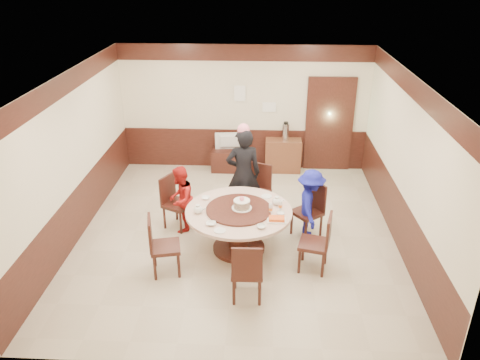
{
  "coord_description": "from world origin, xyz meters",
  "views": [
    {
      "loc": [
        0.42,
        -7.09,
        4.44
      ],
      "look_at": [
        0.06,
        -0.09,
        1.1
      ],
      "focal_mm": 35.0,
      "sensor_mm": 36.0,
      "label": 1
    }
  ],
  "objects_px": {
    "person_standing": "(243,174)",
    "birthday_cake": "(242,204)",
    "banquet_table": "(239,222)",
    "person_red": "(181,199)",
    "television": "(230,142)",
    "tv_stand": "(230,160)",
    "shrimp_platter": "(277,219)",
    "thermos": "(286,132)",
    "person_blue": "(310,205)",
    "side_cabinet": "(283,155)"
  },
  "relations": [
    {
      "from": "shrimp_platter",
      "to": "thermos",
      "type": "distance_m",
      "value": 3.6
    },
    {
      "from": "person_red",
      "to": "side_cabinet",
      "type": "height_order",
      "value": "person_red"
    },
    {
      "from": "shrimp_platter",
      "to": "television",
      "type": "distance_m",
      "value": 3.68
    },
    {
      "from": "person_red",
      "to": "person_blue",
      "type": "height_order",
      "value": "person_blue"
    },
    {
      "from": "person_standing",
      "to": "person_red",
      "type": "bearing_deg",
      "value": 18.08
    },
    {
      "from": "person_blue",
      "to": "thermos",
      "type": "xyz_separation_m",
      "value": [
        -0.33,
        2.82,
        0.31
      ]
    },
    {
      "from": "television",
      "to": "tv_stand",
      "type": "bearing_deg",
      "value": 180.0
    },
    {
      "from": "banquet_table",
      "to": "person_red",
      "type": "bearing_deg",
      "value": 150.47
    },
    {
      "from": "person_standing",
      "to": "birthday_cake",
      "type": "bearing_deg",
      "value": 82.61
    },
    {
      "from": "television",
      "to": "banquet_table",
      "type": "bearing_deg",
      "value": 90.18
    },
    {
      "from": "banquet_table",
      "to": "television",
      "type": "bearing_deg",
      "value": 96.46
    },
    {
      "from": "shrimp_platter",
      "to": "side_cabinet",
      "type": "relative_size",
      "value": 0.38
    },
    {
      "from": "person_red",
      "to": "thermos",
      "type": "relative_size",
      "value": 3.19
    },
    {
      "from": "shrimp_platter",
      "to": "tv_stand",
      "type": "relative_size",
      "value": 0.35
    },
    {
      "from": "person_standing",
      "to": "shrimp_platter",
      "type": "xyz_separation_m",
      "value": [
        0.58,
        -1.45,
        -0.09
      ]
    },
    {
      "from": "person_red",
      "to": "banquet_table",
      "type": "bearing_deg",
      "value": 67.55
    },
    {
      "from": "banquet_table",
      "to": "person_blue",
      "type": "bearing_deg",
      "value": 20.66
    },
    {
      "from": "banquet_table",
      "to": "tv_stand",
      "type": "relative_size",
      "value": 2.04
    },
    {
      "from": "birthday_cake",
      "to": "tv_stand",
      "type": "distance_m",
      "value": 3.31
    },
    {
      "from": "person_standing",
      "to": "thermos",
      "type": "relative_size",
      "value": 4.59
    },
    {
      "from": "person_standing",
      "to": "television",
      "type": "bearing_deg",
      "value": -88.13
    },
    {
      "from": "side_cabinet",
      "to": "shrimp_platter",
      "type": "bearing_deg",
      "value": -93.64
    },
    {
      "from": "shrimp_platter",
      "to": "side_cabinet",
      "type": "xyz_separation_m",
      "value": [
        0.23,
        3.58,
        -0.4
      ]
    },
    {
      "from": "banquet_table",
      "to": "person_red",
      "type": "xyz_separation_m",
      "value": [
        -1.06,
        0.6,
        0.07
      ]
    },
    {
      "from": "banquet_table",
      "to": "shrimp_platter",
      "type": "height_order",
      "value": "shrimp_platter"
    },
    {
      "from": "birthday_cake",
      "to": "tv_stand",
      "type": "bearing_deg",
      "value": 97.34
    },
    {
      "from": "person_standing",
      "to": "birthday_cake",
      "type": "relative_size",
      "value": 5.32
    },
    {
      "from": "side_cabinet",
      "to": "thermos",
      "type": "xyz_separation_m",
      "value": [
        0.04,
        0.0,
        0.56
      ]
    },
    {
      "from": "television",
      "to": "side_cabinet",
      "type": "distance_m",
      "value": 1.24
    },
    {
      "from": "person_blue",
      "to": "shrimp_platter",
      "type": "distance_m",
      "value": 0.97
    },
    {
      "from": "person_blue",
      "to": "person_red",
      "type": "bearing_deg",
      "value": 87.59
    },
    {
      "from": "banquet_table",
      "to": "birthday_cake",
      "type": "xyz_separation_m",
      "value": [
        0.05,
        0.01,
        0.32
      ]
    },
    {
      "from": "shrimp_platter",
      "to": "tv_stand",
      "type": "distance_m",
      "value": 3.72
    },
    {
      "from": "shrimp_platter",
      "to": "thermos",
      "type": "relative_size",
      "value": 0.79
    },
    {
      "from": "person_blue",
      "to": "birthday_cake",
      "type": "bearing_deg",
      "value": 112.22
    },
    {
      "from": "banquet_table",
      "to": "person_blue",
      "type": "height_order",
      "value": "person_blue"
    },
    {
      "from": "person_red",
      "to": "person_standing",
      "type": "bearing_deg",
      "value": 123.82
    },
    {
      "from": "television",
      "to": "thermos",
      "type": "relative_size",
      "value": 1.78
    },
    {
      "from": "banquet_table",
      "to": "television",
      "type": "relative_size",
      "value": 2.57
    },
    {
      "from": "tv_stand",
      "to": "shrimp_platter",
      "type": "bearing_deg",
      "value": -74.68
    },
    {
      "from": "tv_stand",
      "to": "thermos",
      "type": "xyz_separation_m",
      "value": [
        1.24,
        0.03,
        0.69
      ]
    },
    {
      "from": "person_red",
      "to": "person_blue",
      "type": "xyz_separation_m",
      "value": [
        2.25,
        -0.15,
        0.03
      ]
    },
    {
      "from": "birthday_cake",
      "to": "side_cabinet",
      "type": "bearing_deg",
      "value": 76.45
    },
    {
      "from": "person_red",
      "to": "shrimp_platter",
      "type": "relative_size",
      "value": 4.04
    },
    {
      "from": "person_blue",
      "to": "television",
      "type": "bearing_deg",
      "value": 30.61
    },
    {
      "from": "thermos",
      "to": "side_cabinet",
      "type": "bearing_deg",
      "value": 180.0
    },
    {
      "from": "shrimp_platter",
      "to": "television",
      "type": "bearing_deg",
      "value": 105.32
    },
    {
      "from": "shrimp_platter",
      "to": "television",
      "type": "xyz_separation_m",
      "value": [
        -0.97,
        3.55,
        -0.08
      ]
    },
    {
      "from": "person_standing",
      "to": "shrimp_platter",
      "type": "height_order",
      "value": "person_standing"
    },
    {
      "from": "birthday_cake",
      "to": "tv_stand",
      "type": "relative_size",
      "value": 0.39
    }
  ]
}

